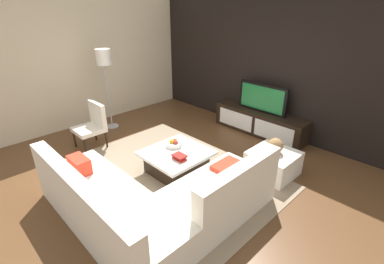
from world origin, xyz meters
TOP-DOWN VIEW (x-y plane):
  - ground_plane at (0.00, 0.00)m, footprint 14.00×14.00m
  - feature_wall_back at (0.00, 2.70)m, footprint 6.40×0.12m
  - side_wall_left at (-3.20, 0.20)m, footprint 0.12×5.20m
  - area_rug at (-0.10, 0.00)m, footprint 3.45×2.42m
  - media_console at (0.00, 2.40)m, footprint 2.03×0.50m
  - television at (0.00, 2.40)m, footprint 1.09×0.06m
  - sectional_couch at (0.52, -0.88)m, footprint 2.43×2.34m
  - coffee_table at (-0.10, 0.10)m, footprint 0.95×0.99m
  - accent_chair_near at (-1.93, -0.41)m, footprint 0.53×0.51m
  - floor_lamp at (-2.54, 0.29)m, footprint 0.31×0.31m
  - ottoman at (1.04, 1.19)m, footprint 0.70×0.70m
  - fruit_bowl at (-0.28, 0.20)m, footprint 0.28×0.28m
  - decorative_ball at (1.04, 1.19)m, footprint 0.25×0.25m
  - book_stack at (0.11, -0.02)m, footprint 0.22×0.16m

SIDE VIEW (x-z plane):
  - ground_plane at x=0.00m, z-range 0.00..0.00m
  - area_rug at x=-0.10m, z-range 0.00..0.01m
  - ottoman at x=1.04m, z-range 0.00..0.40m
  - coffee_table at x=-0.10m, z-range 0.01..0.39m
  - media_console at x=0.00m, z-range 0.00..0.50m
  - sectional_couch at x=0.52m, z-range -0.13..0.71m
  - book_stack at x=0.11m, z-range 0.38..0.46m
  - fruit_bowl at x=-0.28m, z-range 0.36..0.50m
  - accent_chair_near at x=-1.93m, z-range 0.05..0.92m
  - decorative_ball at x=1.04m, z-range 0.40..0.65m
  - television at x=0.00m, z-range 0.50..1.09m
  - feature_wall_back at x=0.00m, z-range 0.00..2.80m
  - side_wall_left at x=-3.20m, z-range 0.00..2.80m
  - floor_lamp at x=-2.54m, z-range 0.59..2.32m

